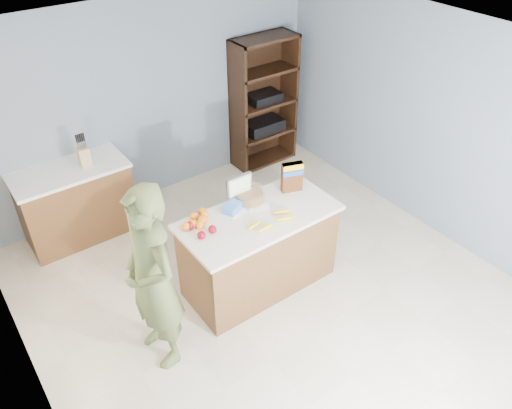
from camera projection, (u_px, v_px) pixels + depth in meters
floor at (276, 299)px, 5.11m from camera, size 4.50×5.00×0.02m
walls at (281, 161)px, 4.13m from camera, size 4.52×5.02×2.51m
counter_peninsula at (259, 253)px, 5.06m from camera, size 1.56×0.76×0.90m
back_cabinet at (77, 202)px, 5.71m from camera, size 1.24×0.62×0.90m
shelving_unit at (262, 104)px, 6.87m from camera, size 0.90×0.40×1.80m
person at (152, 281)px, 4.07m from camera, size 0.47×0.68×1.79m
knife_block at (84, 156)px, 5.44m from camera, size 0.12×0.10×0.31m
envelopes at (248, 210)px, 4.84m from camera, size 0.44×0.23×0.00m
bananas at (272, 221)px, 4.67m from camera, size 0.53×0.21×0.04m
apples at (201, 230)px, 4.53m from camera, size 0.21×0.26×0.08m
oranges at (198, 220)px, 4.65m from camera, size 0.32×0.24×0.08m
blue_carton at (232, 208)px, 4.81m from camera, size 0.21×0.18×0.08m
salad_bowl at (250, 196)px, 4.94m from camera, size 0.30×0.30×0.13m
tv at (239, 187)px, 4.89m from camera, size 0.28×0.12×0.28m
cereal_box at (292, 175)px, 5.01m from camera, size 0.23×0.15×0.32m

